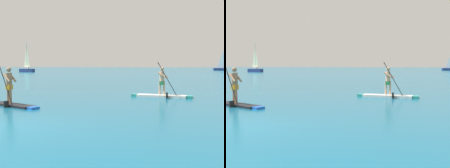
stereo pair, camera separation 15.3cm
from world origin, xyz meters
TOP-DOWN VIEW (x-y plane):
  - paddleboarder_mid_center at (-2.00, 4.07)m, footprint 3.07×1.71m
  - paddleboarder_far_right at (4.33, 8.90)m, footprint 3.41×1.07m
  - sailboat_left_horizon at (-31.17, 59.11)m, footprint 4.29×2.14m

SIDE VIEW (x-z plane):
  - paddleboarder_far_right at x=4.33m, z-range -0.68..1.28m
  - paddleboarder_mid_center at x=-2.00m, z-range -0.56..1.33m
  - sailboat_left_horizon at x=-31.17m, z-range -2.57..4.64m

